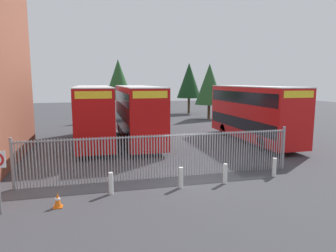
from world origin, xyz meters
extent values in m
plane|color=#3D3D42|center=(0.00, 8.00, 0.00)|extent=(100.00, 100.00, 0.00)
cylinder|color=gray|center=(-8.12, 0.00, 1.10)|extent=(0.06, 0.06, 2.20)
cylinder|color=gray|center=(-7.98, 0.00, 1.10)|extent=(0.06, 0.06, 2.20)
cylinder|color=gray|center=(-7.84, 0.00, 1.10)|extent=(0.06, 0.06, 2.20)
cylinder|color=gray|center=(-7.70, 0.00, 1.10)|extent=(0.06, 0.06, 2.20)
cylinder|color=gray|center=(-7.56, 0.00, 1.10)|extent=(0.06, 0.06, 2.20)
cylinder|color=gray|center=(-7.42, 0.00, 1.10)|extent=(0.06, 0.06, 2.20)
cylinder|color=gray|center=(-7.28, 0.00, 1.10)|extent=(0.06, 0.06, 2.20)
cylinder|color=gray|center=(-7.14, 0.00, 1.10)|extent=(0.06, 0.06, 2.20)
cylinder|color=gray|center=(-7.00, 0.00, 1.10)|extent=(0.06, 0.06, 2.20)
cylinder|color=gray|center=(-6.86, 0.00, 1.10)|extent=(0.06, 0.06, 2.20)
cylinder|color=gray|center=(-6.72, 0.00, 1.10)|extent=(0.06, 0.06, 2.20)
cylinder|color=gray|center=(-6.58, 0.00, 1.10)|extent=(0.06, 0.06, 2.20)
cylinder|color=gray|center=(-6.44, 0.00, 1.10)|extent=(0.06, 0.06, 2.20)
cylinder|color=gray|center=(-6.30, 0.00, 1.10)|extent=(0.06, 0.06, 2.20)
cylinder|color=gray|center=(-6.16, 0.00, 1.10)|extent=(0.06, 0.06, 2.20)
cylinder|color=gray|center=(-6.02, 0.00, 1.10)|extent=(0.06, 0.06, 2.20)
cylinder|color=gray|center=(-5.89, 0.00, 1.10)|extent=(0.06, 0.06, 2.20)
cylinder|color=gray|center=(-5.75, 0.00, 1.10)|extent=(0.06, 0.06, 2.20)
cylinder|color=gray|center=(-5.61, 0.00, 1.10)|extent=(0.06, 0.06, 2.20)
cylinder|color=gray|center=(-5.47, 0.00, 1.10)|extent=(0.06, 0.06, 2.20)
cylinder|color=gray|center=(-5.33, 0.00, 1.10)|extent=(0.06, 0.06, 2.20)
cylinder|color=gray|center=(-5.19, 0.00, 1.10)|extent=(0.06, 0.06, 2.20)
cylinder|color=gray|center=(-5.05, 0.00, 1.10)|extent=(0.06, 0.06, 2.20)
cylinder|color=gray|center=(-4.91, 0.00, 1.10)|extent=(0.06, 0.06, 2.20)
cylinder|color=gray|center=(-4.77, 0.00, 1.10)|extent=(0.06, 0.06, 2.20)
cylinder|color=gray|center=(-4.63, 0.00, 1.10)|extent=(0.06, 0.06, 2.20)
cylinder|color=gray|center=(-4.49, 0.00, 1.10)|extent=(0.06, 0.06, 2.20)
cylinder|color=gray|center=(-4.35, 0.00, 1.10)|extent=(0.06, 0.06, 2.20)
cylinder|color=gray|center=(-4.21, 0.00, 1.10)|extent=(0.06, 0.06, 2.20)
cylinder|color=gray|center=(-4.07, 0.00, 1.10)|extent=(0.06, 0.06, 2.20)
cylinder|color=gray|center=(-3.93, 0.00, 1.10)|extent=(0.06, 0.06, 2.20)
cylinder|color=gray|center=(-3.79, 0.00, 1.10)|extent=(0.06, 0.06, 2.20)
cylinder|color=gray|center=(-3.65, 0.00, 1.10)|extent=(0.06, 0.06, 2.20)
cylinder|color=gray|center=(-3.51, 0.00, 1.10)|extent=(0.06, 0.06, 2.20)
cylinder|color=gray|center=(-3.37, 0.00, 1.10)|extent=(0.06, 0.06, 2.20)
cylinder|color=gray|center=(-3.23, 0.00, 1.10)|extent=(0.06, 0.06, 2.20)
cylinder|color=gray|center=(-3.09, 0.00, 1.10)|extent=(0.06, 0.06, 2.20)
cylinder|color=gray|center=(-2.96, 0.00, 1.10)|extent=(0.06, 0.06, 2.20)
cylinder|color=gray|center=(-2.82, 0.00, 1.10)|extent=(0.06, 0.06, 2.20)
cylinder|color=gray|center=(-2.68, 0.00, 1.10)|extent=(0.06, 0.06, 2.20)
cylinder|color=gray|center=(-2.54, 0.00, 1.10)|extent=(0.06, 0.06, 2.20)
cylinder|color=gray|center=(-2.40, 0.00, 1.10)|extent=(0.06, 0.06, 2.20)
cylinder|color=gray|center=(-2.26, 0.00, 1.10)|extent=(0.06, 0.06, 2.20)
cylinder|color=gray|center=(-2.12, 0.00, 1.10)|extent=(0.06, 0.06, 2.20)
cylinder|color=gray|center=(-1.98, 0.00, 1.10)|extent=(0.06, 0.06, 2.20)
cylinder|color=gray|center=(-1.84, 0.00, 1.10)|extent=(0.06, 0.06, 2.20)
cylinder|color=gray|center=(-1.70, 0.00, 1.10)|extent=(0.06, 0.06, 2.20)
cylinder|color=gray|center=(-1.56, 0.00, 1.10)|extent=(0.06, 0.06, 2.20)
cylinder|color=gray|center=(-1.42, 0.00, 1.10)|extent=(0.06, 0.06, 2.20)
cylinder|color=gray|center=(-1.28, 0.00, 1.10)|extent=(0.06, 0.06, 2.20)
cylinder|color=gray|center=(-1.14, 0.00, 1.10)|extent=(0.06, 0.06, 2.20)
cylinder|color=gray|center=(-1.00, 0.00, 1.10)|extent=(0.06, 0.06, 2.20)
cylinder|color=gray|center=(-0.86, 0.00, 1.10)|extent=(0.06, 0.06, 2.20)
cylinder|color=gray|center=(-0.72, 0.00, 1.10)|extent=(0.06, 0.06, 2.20)
cylinder|color=gray|center=(-0.58, 0.00, 1.10)|extent=(0.06, 0.06, 2.20)
cylinder|color=gray|center=(-0.44, 0.00, 1.10)|extent=(0.06, 0.06, 2.20)
cylinder|color=gray|center=(-0.30, 0.00, 1.10)|extent=(0.06, 0.06, 2.20)
cylinder|color=gray|center=(-0.17, 0.00, 1.10)|extent=(0.06, 0.06, 2.20)
cylinder|color=gray|center=(-0.03, 0.00, 1.10)|extent=(0.06, 0.06, 2.20)
cylinder|color=gray|center=(0.11, 0.00, 1.10)|extent=(0.06, 0.06, 2.20)
cylinder|color=gray|center=(0.25, 0.00, 1.10)|extent=(0.06, 0.06, 2.20)
cylinder|color=gray|center=(0.39, 0.00, 1.10)|extent=(0.06, 0.06, 2.20)
cylinder|color=gray|center=(0.53, 0.00, 1.10)|extent=(0.06, 0.06, 2.20)
cylinder|color=gray|center=(0.67, 0.00, 1.10)|extent=(0.06, 0.06, 2.20)
cylinder|color=gray|center=(0.81, 0.00, 1.10)|extent=(0.06, 0.06, 2.20)
cylinder|color=gray|center=(0.95, 0.00, 1.10)|extent=(0.06, 0.06, 2.20)
cylinder|color=gray|center=(1.09, 0.00, 1.10)|extent=(0.06, 0.06, 2.20)
cylinder|color=gray|center=(1.23, 0.00, 1.10)|extent=(0.06, 0.06, 2.20)
cylinder|color=gray|center=(1.37, 0.00, 1.10)|extent=(0.06, 0.06, 2.20)
cylinder|color=gray|center=(1.51, 0.00, 1.10)|extent=(0.06, 0.06, 2.20)
cylinder|color=gray|center=(1.65, 0.00, 1.10)|extent=(0.06, 0.06, 2.20)
cylinder|color=gray|center=(1.79, 0.00, 1.10)|extent=(0.06, 0.06, 2.20)
cylinder|color=gray|center=(1.93, 0.00, 1.10)|extent=(0.06, 0.06, 2.20)
cylinder|color=gray|center=(2.07, 0.00, 1.10)|extent=(0.06, 0.06, 2.20)
cylinder|color=gray|center=(2.21, 0.00, 1.10)|extent=(0.06, 0.06, 2.20)
cylinder|color=gray|center=(2.35, 0.00, 1.10)|extent=(0.06, 0.06, 2.20)
cylinder|color=gray|center=(2.49, 0.00, 1.10)|extent=(0.06, 0.06, 2.20)
cylinder|color=gray|center=(2.63, 0.00, 1.10)|extent=(0.06, 0.06, 2.20)
cylinder|color=gray|center=(2.76, 0.00, 1.10)|extent=(0.06, 0.06, 2.20)
cylinder|color=gray|center=(2.90, 0.00, 1.10)|extent=(0.06, 0.06, 2.20)
cylinder|color=gray|center=(3.04, 0.00, 1.10)|extent=(0.06, 0.06, 2.20)
cylinder|color=gray|center=(3.18, 0.00, 1.10)|extent=(0.06, 0.06, 2.20)
cylinder|color=gray|center=(3.32, 0.00, 1.10)|extent=(0.06, 0.06, 2.20)
cylinder|color=gray|center=(3.46, 0.00, 1.10)|extent=(0.06, 0.06, 2.20)
cylinder|color=gray|center=(3.60, 0.00, 1.10)|extent=(0.06, 0.06, 2.20)
cylinder|color=gray|center=(3.74, 0.00, 1.10)|extent=(0.06, 0.06, 2.20)
cylinder|color=gray|center=(3.88, 0.00, 1.10)|extent=(0.06, 0.06, 2.20)
cylinder|color=gray|center=(4.02, 0.00, 1.10)|extent=(0.06, 0.06, 2.20)
cylinder|color=gray|center=(4.16, 0.00, 1.10)|extent=(0.06, 0.06, 2.20)
cylinder|color=gray|center=(4.30, 0.00, 1.10)|extent=(0.06, 0.06, 2.20)
cylinder|color=gray|center=(4.44, 0.00, 1.10)|extent=(0.06, 0.06, 2.20)
cylinder|color=gray|center=(4.58, 0.00, 1.10)|extent=(0.06, 0.06, 2.20)
cylinder|color=gray|center=(4.72, 0.00, 1.10)|extent=(0.06, 0.06, 2.20)
cylinder|color=gray|center=(4.86, 0.00, 1.10)|extent=(0.06, 0.06, 2.20)
cylinder|color=gray|center=(5.00, 0.00, 1.10)|extent=(0.06, 0.06, 2.20)
cylinder|color=gray|center=(5.14, 0.00, 1.10)|extent=(0.06, 0.06, 2.20)
cylinder|color=gray|center=(5.28, 0.00, 1.10)|extent=(0.06, 0.06, 2.20)
cylinder|color=gray|center=(5.42, 0.00, 1.10)|extent=(0.06, 0.06, 2.20)
cylinder|color=gray|center=(5.55, 0.00, 1.10)|extent=(0.06, 0.06, 2.20)
cylinder|color=gray|center=(-1.28, 0.00, 2.12)|extent=(13.67, 0.07, 0.07)
cylinder|color=gray|center=(-8.12, 0.00, 1.18)|extent=(0.14, 0.14, 2.35)
cylinder|color=gray|center=(5.55, 0.00, 1.18)|extent=(0.14, 0.14, 2.35)
cube|color=red|center=(7.78, 7.28, 2.35)|extent=(2.50, 10.80, 4.00)
cube|color=black|center=(7.78, 7.28, 1.55)|extent=(2.54, 10.37, 0.90)
cube|color=black|center=(7.78, 7.28, 3.55)|extent=(2.54, 10.37, 0.90)
cube|color=yellow|center=(7.78, 1.93, 4.00)|extent=(2.12, 0.12, 0.44)
cube|color=silver|center=(7.78, 7.28, 4.38)|extent=(2.50, 10.80, 0.08)
cylinder|color=black|center=(6.68, 3.93, 0.52)|extent=(0.30, 1.04, 1.04)
cylinder|color=black|center=(8.88, 3.93, 0.52)|extent=(0.30, 1.04, 1.04)
cylinder|color=black|center=(6.68, 10.25, 0.52)|extent=(0.30, 1.04, 1.04)
cylinder|color=black|center=(8.88, 10.25, 0.52)|extent=(0.30, 1.04, 1.04)
cube|color=#B70C0C|center=(-1.18, 9.07, 2.35)|extent=(2.50, 10.80, 4.00)
cube|color=black|center=(-1.18, 9.07, 1.55)|extent=(2.54, 10.37, 0.90)
cube|color=black|center=(-1.18, 9.07, 3.55)|extent=(2.54, 10.37, 0.90)
cube|color=yellow|center=(-1.18, 3.72, 4.00)|extent=(2.12, 0.12, 0.44)
cube|color=silver|center=(-1.18, 9.07, 4.38)|extent=(2.50, 10.80, 0.08)
cylinder|color=black|center=(-2.28, 5.72, 0.52)|extent=(0.30, 1.04, 1.04)
cylinder|color=black|center=(-0.08, 5.72, 0.52)|extent=(0.30, 1.04, 1.04)
cylinder|color=black|center=(-2.28, 12.04, 0.52)|extent=(0.30, 1.04, 1.04)
cylinder|color=black|center=(-0.08, 12.04, 0.52)|extent=(0.30, 1.04, 1.04)
cube|color=#B70C0C|center=(-4.50, 9.43, 2.35)|extent=(2.50, 10.80, 4.00)
cube|color=black|center=(-4.50, 9.43, 1.55)|extent=(2.54, 10.37, 0.90)
cube|color=black|center=(-4.50, 9.43, 3.55)|extent=(2.54, 10.37, 0.90)
cube|color=yellow|center=(-4.50, 4.08, 4.00)|extent=(2.12, 0.12, 0.44)
cube|color=silver|center=(-4.50, 9.43, 4.38)|extent=(2.50, 10.80, 0.08)
cylinder|color=black|center=(-5.60, 6.09, 0.52)|extent=(0.30, 1.04, 1.04)
cylinder|color=black|center=(-3.40, 6.09, 0.52)|extent=(0.30, 1.04, 1.04)
cylinder|color=black|center=(-5.60, 12.40, 0.52)|extent=(0.30, 1.04, 1.04)
cylinder|color=black|center=(-3.40, 12.40, 0.52)|extent=(0.30, 1.04, 1.04)
cylinder|color=silver|center=(-3.93, -1.64, 0.47)|extent=(0.20, 0.20, 0.95)
cylinder|color=silver|center=(-0.80, -1.63, 0.47)|extent=(0.20, 0.20, 0.95)
cylinder|color=silver|center=(1.39, -1.57, 0.47)|extent=(0.20, 0.20, 0.95)
cylinder|color=silver|center=(4.27, -1.18, 0.47)|extent=(0.20, 0.20, 0.95)
cube|color=orange|center=(-6.00, -2.56, 0.02)|extent=(0.34, 0.34, 0.04)
cone|color=orange|center=(-6.00, -2.56, 0.32)|extent=(0.28, 0.28, 0.55)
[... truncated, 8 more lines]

